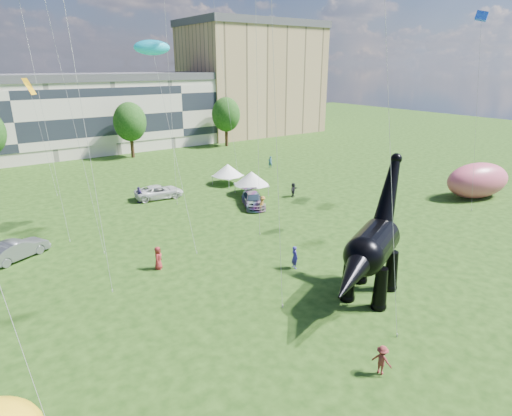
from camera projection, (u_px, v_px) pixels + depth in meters
ground at (317, 329)px, 24.94m from camera, size 220.00×220.00×0.00m
terrace_row at (10, 122)px, 66.79m from camera, size 78.00×11.00×12.00m
apartment_block at (252, 81)px, 93.56m from camera, size 28.00×18.00×22.00m
tree_mid_right at (130, 119)px, 68.39m from camera, size 5.20×5.20×9.44m
tree_far_right at (226, 112)px, 78.16m from camera, size 5.20×5.20×9.44m
dinosaur_sculpture at (371, 249)px, 27.19m from camera, size 10.88×6.21×9.22m
car_grey at (17, 249)px, 33.69m from camera, size 5.05×3.68×1.59m
car_white at (159, 192)px, 48.90m from camera, size 5.74×3.22×1.51m
car_dark at (253, 200)px, 46.08m from camera, size 3.95×5.45×1.47m
gazebo_near at (251, 178)px, 49.93m from camera, size 4.51×4.51×2.78m
gazebo_far at (228, 170)px, 54.31m from camera, size 4.71×4.71×2.62m
inflatable_pink at (478, 180)px, 48.79m from camera, size 8.87×5.99×4.05m
visitors at (180, 230)px, 37.51m from camera, size 48.71×39.62×1.85m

